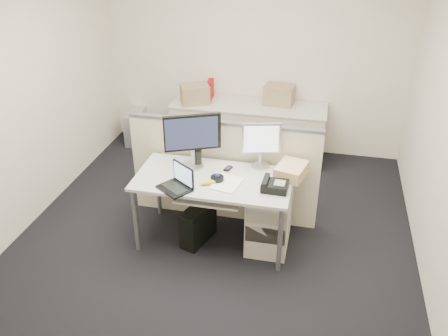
% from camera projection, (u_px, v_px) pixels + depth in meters
% --- Properties ---
extents(floor, '(4.00, 4.50, 0.01)m').
position_uv_depth(floor, '(214.00, 239.00, 4.89)').
color(floor, black).
rests_on(floor, ground).
extents(wall_back, '(4.00, 0.02, 2.70)m').
position_uv_depth(wall_back, '(254.00, 52.00, 6.15)').
color(wall_back, silver).
rests_on(wall_back, ground).
extents(wall_front, '(4.00, 0.02, 2.70)m').
position_uv_depth(wall_front, '(102.00, 295.00, 2.31)').
color(wall_front, silver).
rests_on(wall_front, ground).
extents(wall_left, '(0.02, 4.50, 2.70)m').
position_uv_depth(wall_left, '(14.00, 100.00, 4.62)').
color(wall_left, silver).
rests_on(wall_left, ground).
extents(desk, '(1.50, 0.75, 0.73)m').
position_uv_depth(desk, '(213.00, 184.00, 4.57)').
color(desk, '#B3B2A8').
rests_on(desk, floor).
extents(keyboard_tray, '(0.62, 0.32, 0.02)m').
position_uv_depth(keyboard_tray, '(209.00, 198.00, 4.43)').
color(keyboard_tray, '#B3B2A8').
rests_on(keyboard_tray, desk).
extents(drawer_pedestal, '(0.40, 0.55, 0.65)m').
position_uv_depth(drawer_pedestal, '(269.00, 217.00, 4.67)').
color(drawer_pedestal, beige).
rests_on(drawer_pedestal, floor).
extents(cubicle_partition, '(2.00, 0.06, 1.10)m').
position_uv_depth(cubicle_partition, '(224.00, 172.00, 5.00)').
color(cubicle_partition, beige).
rests_on(cubicle_partition, floor).
extents(back_counter, '(2.00, 0.60, 0.72)m').
position_uv_depth(back_counter, '(248.00, 131.00, 6.36)').
color(back_counter, beige).
rests_on(back_counter, floor).
extents(monitor_main, '(0.59, 0.42, 0.56)m').
position_uv_depth(monitor_main, '(193.00, 141.00, 4.60)').
color(monitor_main, black).
rests_on(monitor_main, desk).
extents(monitor_small, '(0.41, 0.27, 0.47)m').
position_uv_depth(monitor_small, '(261.00, 146.00, 4.62)').
color(monitor_small, '#B7B7BC').
rests_on(monitor_small, desk).
extents(laptop, '(0.37, 0.35, 0.22)m').
position_uv_depth(laptop, '(174.00, 179.00, 4.30)').
color(laptop, black).
rests_on(laptop, desk).
extents(trackball, '(0.14, 0.14, 0.05)m').
position_uv_depth(trackball, '(217.00, 179.00, 4.47)').
color(trackball, black).
rests_on(trackball, desk).
extents(desk_phone, '(0.24, 0.20, 0.08)m').
position_uv_depth(desk_phone, '(275.00, 186.00, 4.33)').
color(desk_phone, black).
rests_on(desk_phone, desk).
extents(paper_stack, '(0.29, 0.34, 0.01)m').
position_uv_depth(paper_stack, '(227.00, 183.00, 4.43)').
color(paper_stack, white).
rests_on(paper_stack, desk).
extents(sticky_pad, '(0.09, 0.09, 0.01)m').
position_uv_depth(sticky_pad, '(232.00, 180.00, 4.50)').
color(sticky_pad, yellow).
rests_on(sticky_pad, desk).
extents(travel_mug, '(0.09, 0.09, 0.17)m').
position_uv_depth(travel_mug, '(198.00, 158.00, 4.72)').
color(travel_mug, black).
rests_on(travel_mug, desk).
extents(banana, '(0.20, 0.14, 0.04)m').
position_uv_depth(banana, '(210.00, 182.00, 4.42)').
color(banana, yellow).
rests_on(banana, desk).
extents(cellphone, '(0.08, 0.12, 0.01)m').
position_uv_depth(cellphone, '(228.00, 169.00, 4.68)').
color(cellphone, black).
rests_on(cellphone, desk).
extents(manila_folders, '(0.32, 0.38, 0.12)m').
position_uv_depth(manila_folders, '(291.00, 171.00, 4.54)').
color(manila_folders, '#E7BE7E').
rests_on(manila_folders, desk).
extents(keyboard, '(0.49, 0.20, 0.03)m').
position_uv_depth(keyboard, '(215.00, 194.00, 4.45)').
color(keyboard, black).
rests_on(keyboard, keyboard_tray).
extents(pc_tower_desk, '(0.30, 0.46, 0.40)m').
position_uv_depth(pc_tower_desk, '(198.00, 224.00, 4.78)').
color(pc_tower_desk, black).
rests_on(pc_tower_desk, floor).
extents(pc_tower_spare_dark, '(0.19, 0.47, 0.43)m').
position_uv_depth(pc_tower_spare_dark, '(176.00, 131.00, 6.72)').
color(pc_tower_spare_dark, black).
rests_on(pc_tower_spare_dark, floor).
extents(pc_tower_spare_silver, '(0.22, 0.50, 0.46)m').
position_uv_depth(pc_tower_spare_silver, '(136.00, 126.00, 6.81)').
color(pc_tower_spare_silver, '#B7B7BC').
rests_on(pc_tower_spare_silver, floor).
extents(cardboard_box_left, '(0.44, 0.40, 0.27)m').
position_uv_depth(cardboard_box_left, '(195.00, 95.00, 6.17)').
color(cardboard_box_left, '#9D7C5C').
rests_on(cardboard_box_left, back_counter).
extents(cardboard_box_right, '(0.40, 0.32, 0.27)m').
position_uv_depth(cardboard_box_right, '(279.00, 95.00, 6.15)').
color(cardboard_box_right, '#9D7C5C').
rests_on(cardboard_box_right, back_counter).
extents(red_binder, '(0.09, 0.29, 0.26)m').
position_uv_depth(red_binder, '(210.00, 91.00, 6.31)').
color(red_binder, '#960107').
rests_on(red_binder, back_counter).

